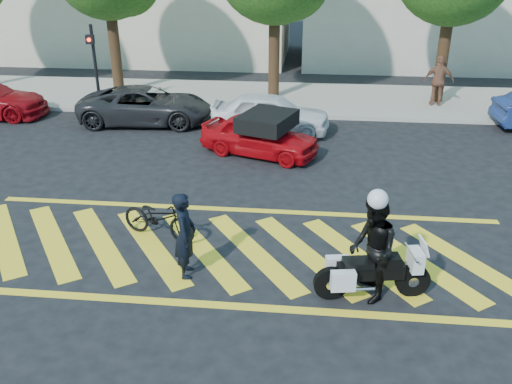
# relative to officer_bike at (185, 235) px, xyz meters

# --- Properties ---
(ground) EXTENTS (90.00, 90.00, 0.00)m
(ground) POSITION_rel_officer_bike_xyz_m (0.70, 0.97, -0.87)
(ground) COLOR black
(ground) RESTS_ON ground
(sidewalk) EXTENTS (60.00, 5.00, 0.15)m
(sidewalk) POSITION_rel_officer_bike_xyz_m (0.70, 12.97, -0.79)
(sidewalk) COLOR #9E998E
(sidewalk) RESTS_ON ground
(crosswalk) EXTENTS (12.33, 4.00, 0.01)m
(crosswalk) POSITION_rel_officer_bike_xyz_m (0.66, 0.97, -0.87)
(crosswalk) COLOR yellow
(crosswalk) RESTS_ON ground
(signal_pole) EXTENTS (0.28, 0.43, 3.20)m
(signal_pole) POSITION_rel_officer_bike_xyz_m (-5.80, 10.71, 1.05)
(signal_pole) COLOR black
(signal_pole) RESTS_ON ground
(officer_bike) EXTENTS (0.50, 0.68, 1.74)m
(officer_bike) POSITION_rel_officer_bike_xyz_m (0.00, 0.00, 0.00)
(officer_bike) COLOR black
(officer_bike) RESTS_ON ground
(bicycle) EXTENTS (1.90, 1.20, 0.94)m
(bicycle) POSITION_rel_officer_bike_xyz_m (-0.92, 1.38, -0.40)
(bicycle) COLOR black
(bicycle) RESTS_ON ground
(police_motorcycle) EXTENTS (2.12, 0.81, 0.94)m
(police_motorcycle) POSITION_rel_officer_bike_xyz_m (3.46, -0.38, -0.36)
(police_motorcycle) COLOR black
(police_motorcycle) RESTS_ON ground
(officer_moto) EXTENTS (0.90, 1.07, 1.98)m
(officer_moto) POSITION_rel_officer_bike_xyz_m (3.45, -0.37, 0.12)
(officer_moto) COLOR black
(officer_moto) RESTS_ON ground
(red_convertible) EXTENTS (3.86, 2.57, 1.22)m
(red_convertible) POSITION_rel_officer_bike_xyz_m (0.76, 6.66, -0.26)
(red_convertible) COLOR #B6080F
(red_convertible) RESTS_ON ground
(parked_mid_left) EXTENTS (4.79, 2.46, 1.29)m
(parked_mid_left) POSITION_rel_officer_bike_xyz_m (-3.56, 9.40, -0.22)
(parked_mid_left) COLOR black
(parked_mid_left) RESTS_ON ground
(parked_mid_right) EXTENTS (4.05, 1.80, 1.35)m
(parked_mid_right) POSITION_rel_officer_bike_xyz_m (0.90, 8.77, -0.19)
(parked_mid_right) COLOR white
(parked_mid_right) RESTS_ON ground
(pedestrian_right) EXTENTS (1.16, 0.58, 1.90)m
(pedestrian_right) POSITION_rel_officer_bike_xyz_m (7.04, 12.32, 0.23)
(pedestrian_right) COLOR brown
(pedestrian_right) RESTS_ON sidewalk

